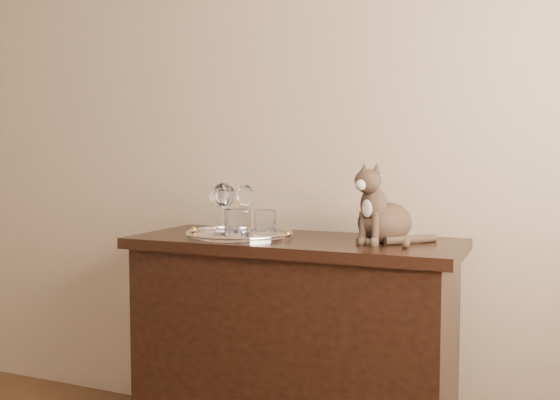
% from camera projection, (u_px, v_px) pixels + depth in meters
% --- Properties ---
extents(wall_back, '(4.00, 0.10, 2.70)m').
position_uv_depth(wall_back, '(195.00, 111.00, 2.76)').
color(wall_back, '#C4B093').
rests_on(wall_back, ground).
extents(sideboard, '(1.20, 0.50, 0.85)m').
position_uv_depth(sideboard, '(294.00, 352.00, 2.31)').
color(sideboard, black).
rests_on(sideboard, ground).
extents(tray, '(0.40, 0.40, 0.01)m').
position_uv_depth(tray, '(240.00, 235.00, 2.33)').
color(tray, white).
rests_on(tray, sideboard).
extents(wine_glass_a, '(0.06, 0.06, 0.17)m').
position_uv_depth(wine_glass_a, '(220.00, 209.00, 2.42)').
color(wine_glass_a, silver).
rests_on(wine_glass_a, tray).
extents(wine_glass_b, '(0.07, 0.07, 0.18)m').
position_uv_depth(wine_glass_b, '(245.00, 208.00, 2.45)').
color(wine_glass_b, silver).
rests_on(wine_glass_b, tray).
extents(wine_glass_c, '(0.07, 0.07, 0.19)m').
position_uv_depth(wine_glass_c, '(219.00, 209.00, 2.34)').
color(wine_glass_c, silver).
rests_on(wine_glass_c, tray).
extents(wine_glass_d, '(0.07, 0.07, 0.19)m').
position_uv_depth(wine_glass_d, '(225.00, 208.00, 2.34)').
color(wine_glass_d, white).
rests_on(wine_glass_d, tray).
extents(tumbler_a, '(0.08, 0.08, 0.09)m').
position_uv_depth(tumbler_a, '(239.00, 224.00, 2.23)').
color(tumbler_a, white).
rests_on(tumbler_a, tray).
extents(tumbler_b, '(0.09, 0.09, 0.10)m').
position_uv_depth(tumbler_b, '(237.00, 223.00, 2.24)').
color(tumbler_b, white).
rests_on(tumbler_b, tray).
extents(tumbler_c, '(0.08, 0.08, 0.09)m').
position_uv_depth(tumbler_c, '(265.00, 222.00, 2.33)').
color(tumbler_c, white).
rests_on(tumbler_c, tray).
extents(cat, '(0.35, 0.34, 0.28)m').
position_uv_depth(cat, '(385.00, 202.00, 2.17)').
color(cat, '#4B3B2C').
rests_on(cat, sideboard).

